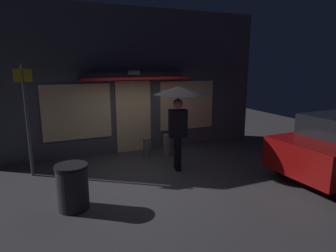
{
  "coord_description": "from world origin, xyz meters",
  "views": [
    {
      "loc": [
        -2.53,
        -6.4,
        2.71
      ],
      "look_at": [
        0.27,
        0.11,
        1.18
      ],
      "focal_mm": 31.08,
      "sensor_mm": 36.0,
      "label": 1
    }
  ],
  "objects_px": {
    "sidewalk_bollard_2": "(168,145)",
    "sidewalk_bollard": "(147,147)",
    "street_sign_post": "(27,115)",
    "person_with_umbrella": "(178,103)",
    "trash_bin": "(73,187)"
  },
  "relations": [
    {
      "from": "sidewalk_bollard_2",
      "to": "trash_bin",
      "type": "relative_size",
      "value": 0.73
    },
    {
      "from": "sidewalk_bollard",
      "to": "trash_bin",
      "type": "distance_m",
      "value": 3.4
    },
    {
      "from": "street_sign_post",
      "to": "sidewalk_bollard",
      "type": "xyz_separation_m",
      "value": [
        3.09,
        0.32,
        -1.24
      ]
    },
    {
      "from": "street_sign_post",
      "to": "sidewalk_bollard",
      "type": "distance_m",
      "value": 3.35
    },
    {
      "from": "sidewalk_bollard",
      "to": "person_with_umbrella",
      "type": "bearing_deg",
      "value": -74.67
    },
    {
      "from": "street_sign_post",
      "to": "person_with_umbrella",
      "type": "bearing_deg",
      "value": -16.71
    },
    {
      "from": "person_with_umbrella",
      "to": "trash_bin",
      "type": "bearing_deg",
      "value": 35.67
    },
    {
      "from": "person_with_umbrella",
      "to": "trash_bin",
      "type": "height_order",
      "value": "person_with_umbrella"
    },
    {
      "from": "person_with_umbrella",
      "to": "street_sign_post",
      "type": "distance_m",
      "value": 3.63
    },
    {
      "from": "sidewalk_bollard_2",
      "to": "sidewalk_bollard",
      "type": "bearing_deg",
      "value": 165.64
    },
    {
      "from": "sidewalk_bollard",
      "to": "sidewalk_bollard_2",
      "type": "xyz_separation_m",
      "value": [
        0.61,
        -0.16,
        0.04
      ]
    },
    {
      "from": "street_sign_post",
      "to": "trash_bin",
      "type": "distance_m",
      "value": 2.52
    },
    {
      "from": "sidewalk_bollard_2",
      "to": "person_with_umbrella",
      "type": "bearing_deg",
      "value": -101.13
    },
    {
      "from": "person_with_umbrella",
      "to": "sidewalk_bollard",
      "type": "distance_m",
      "value": 2.04
    },
    {
      "from": "street_sign_post",
      "to": "sidewalk_bollard",
      "type": "bearing_deg",
      "value": 5.86
    }
  ]
}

